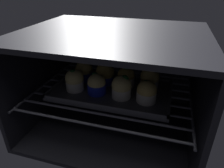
{
  "coord_description": "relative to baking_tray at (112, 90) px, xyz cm",
  "views": [
    {
      "loc": [
        17.95,
        -39.03,
        50.72
      ],
      "look_at": [
        0.0,
        21.5,
        17.28
      ],
      "focal_mm": 32.73,
      "sensor_mm": 36.0,
      "label": 1
    }
  ],
  "objects": [
    {
      "name": "muffin_row1_col2",
      "position": [
        4.0,
        4.38,
        3.9
      ],
      "size": [
        6.26,
        6.26,
        7.9
      ],
      "color": "silver",
      "rests_on": "baking_tray"
    },
    {
      "name": "oven_cavity",
      "position": [
        0.0,
        4.75,
        2.31
      ],
      "size": [
        59.0,
        47.0,
        37.0
      ],
      "color": "black",
      "rests_on": "ground"
    },
    {
      "name": "muffin_row1_col3",
      "position": [
        12.42,
        4.34,
        4.22
      ],
      "size": [
        6.53,
        6.53,
        7.93
      ],
      "color": "silver",
      "rests_on": "baking_tray"
    },
    {
      "name": "muffin_row1_col0",
      "position": [
        -12.21,
        4.03,
        4.27
      ],
      "size": [
        6.51,
        6.51,
        8.12
      ],
      "color": "#1928B7",
      "rests_on": "baking_tray"
    },
    {
      "name": "muffin_row1_col1",
      "position": [
        -3.92,
        4.09,
        4.08
      ],
      "size": [
        6.87,
        6.87,
        7.77
      ],
      "color": "#1928B7",
      "rests_on": "baking_tray"
    },
    {
      "name": "muffin_row0_col1",
      "position": [
        -4.26,
        -3.89,
        3.75
      ],
      "size": [
        6.26,
        6.26,
        7.26
      ],
      "color": "#1928B7",
      "rests_on": "baking_tray"
    },
    {
      "name": "muffin_row0_col3",
      "position": [
        12.63,
        -4.31,
        3.88
      ],
      "size": [
        6.26,
        6.26,
        7.25
      ],
      "color": "silver",
      "rests_on": "baking_tray"
    },
    {
      "name": "muffin_row0_col2",
      "position": [
        4.46,
        -4.12,
        4.18
      ],
      "size": [
        6.47,
        6.47,
        7.96
      ],
      "color": "silver",
      "rests_on": "baking_tray"
    },
    {
      "name": "muffin_row0_col0",
      "position": [
        -12.4,
        -3.81,
        4.06
      ],
      "size": [
        6.42,
        6.42,
        7.86
      ],
      "color": "silver",
      "rests_on": "baking_tray"
    },
    {
      "name": "oven_rack",
      "position": [
        0.0,
        0.5,
        -1.09
      ],
      "size": [
        54.8,
        42.0,
        0.8
      ],
      "color": "#51515B",
      "rests_on": "oven_cavity"
    },
    {
      "name": "baking_tray",
      "position": [
        0.0,
        0.0,
        0.0
      ],
      "size": [
        40.69,
        24.1,
        2.2
      ],
      "color": "#4C4C51",
      "rests_on": "oven_rack"
    }
  ]
}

